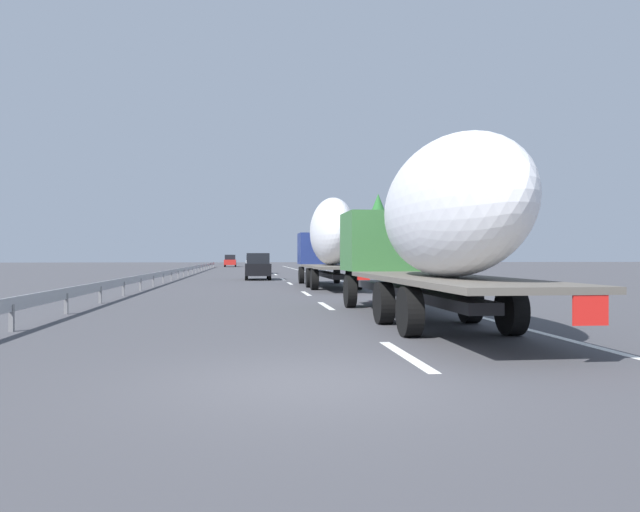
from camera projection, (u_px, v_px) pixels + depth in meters
name	position (u px, v px, depth m)	size (l,w,h in m)	color
ground_plane	(258.00, 278.00, 47.68)	(260.00, 260.00, 0.00)	#424247
lane_stripe_0	(406.00, 355.00, 10.17)	(3.20, 0.20, 0.01)	white
lane_stripe_1	(326.00, 306.00, 20.43)	(3.20, 0.20, 0.01)	white
lane_stripe_2	(306.00, 293.00, 27.27)	(3.20, 0.20, 0.01)	white
lane_stripe_3	(290.00, 283.00, 37.49)	(3.20, 0.20, 0.01)	white
lane_stripe_4	(283.00, 279.00, 44.46)	(3.20, 0.20, 0.01)	white
lane_stripe_5	(276.00, 275.00, 55.94)	(3.20, 0.20, 0.01)	white
lane_stripe_6	(274.00, 274.00, 58.89)	(3.20, 0.20, 0.01)	white
lane_stripe_7	(267.00, 269.00, 81.20)	(3.20, 0.20, 0.01)	white
lane_stripe_8	(264.00, 267.00, 95.92)	(3.20, 0.20, 0.01)	white
edge_line_right	(320.00, 275.00, 53.30)	(110.00, 0.20, 0.01)	white
truck_lead	(329.00, 239.00, 32.98)	(13.46, 2.55, 4.74)	navy
truck_trailing	(430.00, 223.00, 14.80)	(13.53, 2.55, 4.30)	#387038
car_silver_hatch	(252.00, 262.00, 87.93)	(4.65, 1.82, 1.81)	#ADB2B7
car_white_van	(257.00, 264.00, 59.20)	(4.40, 1.89, 1.91)	white
car_red_compact	(230.00, 261.00, 99.08)	(4.61, 1.92, 1.96)	red
car_black_suv	(258.00, 266.00, 43.57)	(4.14, 1.82, 1.90)	black
road_sign	(327.00, 251.00, 57.53)	(0.10, 0.90, 3.12)	gray
tree_0	(378.00, 224.00, 50.66)	(3.92, 3.92, 6.91)	#472D19
tree_1	(451.00, 217.00, 35.79)	(3.50, 3.50, 6.30)	#472D19
tree_2	(329.00, 245.00, 89.22)	(3.09, 3.09, 5.25)	#472D19
guardrail_median	(184.00, 270.00, 49.94)	(94.00, 0.10, 0.76)	#9EA0A5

